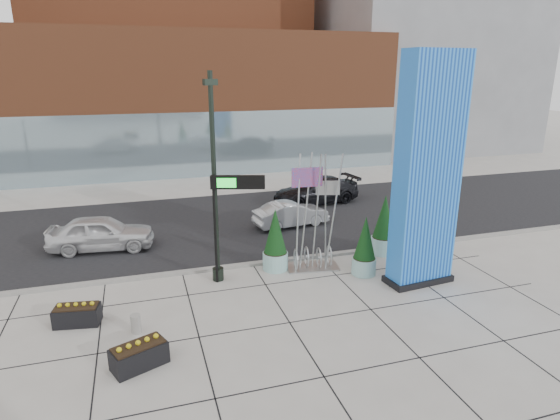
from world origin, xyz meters
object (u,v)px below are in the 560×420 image
object	(u,v)px
concrete_bollard	(136,324)
car_white_west	(101,233)
blue_pylon	(427,177)
overhead_street_sign	(233,190)
car_silver_mid	(291,214)
public_art_sculpture	(314,239)
lamp_post	(215,201)

from	to	relation	value
concrete_bollard	car_white_west	xyz separation A→B (m)	(-1.40, 7.99, 0.49)
blue_pylon	concrete_bollard	bearing A→B (deg)	177.53
overhead_street_sign	car_white_west	distance (m)	7.85
blue_pylon	concrete_bollard	size ratio (longest dim) A/B	14.11
overhead_street_sign	concrete_bollard	bearing A→B (deg)	-125.90
blue_pylon	car_silver_mid	distance (m)	9.14
blue_pylon	overhead_street_sign	bearing A→B (deg)	155.78
blue_pylon	car_white_west	world-z (taller)	blue_pylon
overhead_street_sign	blue_pylon	bearing A→B (deg)	-1.49
overhead_street_sign	public_art_sculpture	bearing A→B (deg)	20.24
concrete_bollard	overhead_street_sign	distance (m)	5.90
blue_pylon	car_silver_mid	bearing A→B (deg)	102.42
car_white_west	car_silver_mid	world-z (taller)	car_white_west
lamp_post	concrete_bollard	xyz separation A→B (m)	(-3.19, -3.12, -2.98)
lamp_post	car_silver_mid	xyz separation A→B (m)	(4.90, 5.50, -2.63)
car_white_west	concrete_bollard	bearing A→B (deg)	-163.05
overhead_street_sign	car_silver_mid	xyz separation A→B (m)	(4.25, 5.70, -3.04)
concrete_bollard	overhead_street_sign	world-z (taller)	overhead_street_sign
overhead_street_sign	car_silver_mid	bearing A→B (deg)	70.20
blue_pylon	car_white_west	distance (m)	14.59
public_art_sculpture	car_white_west	distance (m)	9.93
lamp_post	car_white_west	distance (m)	7.14
public_art_sculpture	overhead_street_sign	world-z (taller)	public_art_sculpture
lamp_post	overhead_street_sign	bearing A→B (deg)	-17.17
lamp_post	public_art_sculpture	size ratio (longest dim) A/B	1.63
blue_pylon	overhead_street_sign	xyz separation A→B (m)	(-6.88, 2.29, -0.54)
blue_pylon	overhead_street_sign	size ratio (longest dim) A/B	2.03
lamp_post	concrete_bollard	size ratio (longest dim) A/B	12.94
car_white_west	overhead_street_sign	bearing A→B (deg)	-127.05
public_art_sculpture	concrete_bollard	size ratio (longest dim) A/B	7.92
concrete_bollard	car_white_west	size ratio (longest dim) A/B	0.13
public_art_sculpture	car_silver_mid	world-z (taller)	public_art_sculpture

